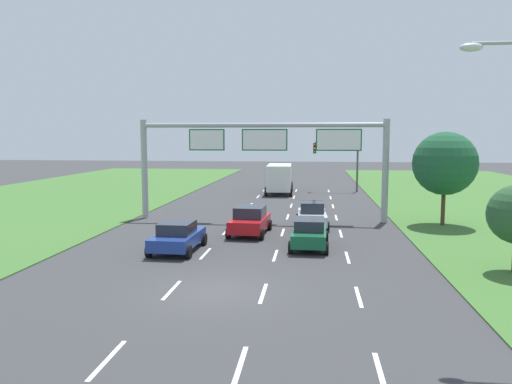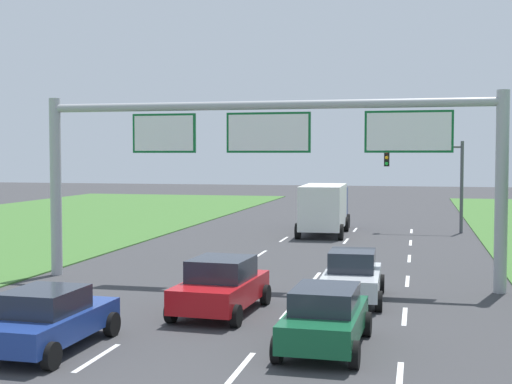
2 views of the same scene
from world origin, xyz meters
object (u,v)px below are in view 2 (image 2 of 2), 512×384
box_truck (325,206)px  car_mid_lane (221,286)px  car_far_ahead (325,317)px  car_near_red (47,319)px  sign_gantry (269,150)px  traffic_light_mast (429,170)px  car_lead_silver (352,276)px

box_truck → car_mid_lane: bearing=-92.4°
car_mid_lane → car_far_ahead: car_mid_lane is taller
car_near_red → car_mid_lane: size_ratio=0.98×
sign_gantry → traffic_light_mast: bearing=72.5°
box_truck → sign_gantry: sign_gantry is taller
box_truck → sign_gantry: 17.54m
car_lead_silver → traffic_light_mast: size_ratio=0.75×
car_far_ahead → sign_gantry: sign_gantry is taller
car_near_red → car_lead_silver: size_ratio=1.00×
car_near_red → sign_gantry: 11.38m
box_truck → sign_gantry: size_ratio=0.47×
car_lead_silver → sign_gantry: 5.82m
car_near_red → traffic_light_mast: traffic_light_mast is taller
car_near_red → box_truck: size_ratio=0.52×
car_far_ahead → traffic_light_mast: traffic_light_mast is taller
sign_gantry → traffic_light_mast: sign_gantry is taller
car_mid_lane → box_truck: 22.42m
car_near_red → sign_gantry: bearing=72.3°
car_near_red → car_lead_silver: (6.78, 7.59, 0.04)m
car_far_ahead → sign_gantry: 9.91m
sign_gantry → box_truck: bearing=90.3°
car_far_ahead → traffic_light_mast: size_ratio=0.73×
car_lead_silver → traffic_light_mast: traffic_light_mast is taller
traffic_light_mast → sign_gantry: bearing=-107.5°
car_mid_lane → sign_gantry: 6.62m
car_near_red → car_far_ahead: (6.66, 1.57, 0.03)m
box_truck → traffic_light_mast: bearing=15.9°
car_lead_silver → car_far_ahead: size_ratio=1.02×
box_truck → traffic_light_mast: 6.82m
car_near_red → car_mid_lane: 5.73m
car_near_red → sign_gantry: (3.49, 9.99, 4.19)m
car_mid_lane → box_truck: bearing=92.6°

